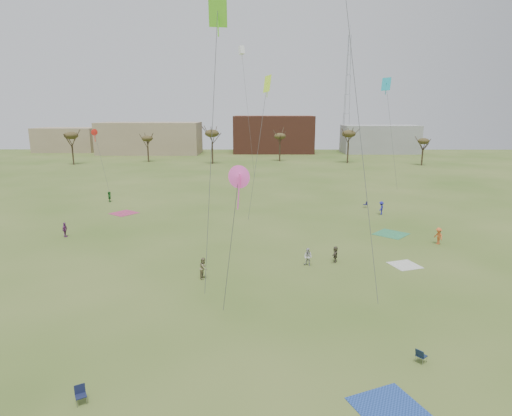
{
  "coord_description": "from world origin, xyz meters",
  "views": [
    {
      "loc": [
        0.25,
        -24.2,
        13.84
      ],
      "look_at": [
        0.0,
        12.0,
        5.5
      ],
      "focal_mm": 29.9,
      "sensor_mm": 36.0,
      "label": 1
    }
  ],
  "objects_px": {
    "camp_chair_left": "(81,398)",
    "camp_chair_right": "(365,206)",
    "camp_chair_center": "(421,358)",
    "radio_tower": "(347,94)"
  },
  "relations": [
    {
      "from": "camp_chair_left",
      "to": "camp_chair_right",
      "type": "bearing_deg",
      "value": 30.85
    },
    {
      "from": "camp_chair_right",
      "to": "camp_chair_left",
      "type": "bearing_deg",
      "value": -40.06
    },
    {
      "from": "camp_chair_left",
      "to": "camp_chair_right",
      "type": "distance_m",
      "value": 48.99
    },
    {
      "from": "camp_chair_center",
      "to": "radio_tower",
      "type": "height_order",
      "value": "radio_tower"
    },
    {
      "from": "camp_chair_right",
      "to": "radio_tower",
      "type": "height_order",
      "value": "radio_tower"
    },
    {
      "from": "camp_chair_left",
      "to": "camp_chair_center",
      "type": "bearing_deg",
      "value": -18.48
    },
    {
      "from": "camp_chair_left",
      "to": "camp_chair_right",
      "type": "height_order",
      "value": "same"
    },
    {
      "from": "camp_chair_left",
      "to": "camp_chair_center",
      "type": "xyz_separation_m",
      "value": [
        17.69,
        3.52,
        0.0
      ]
    },
    {
      "from": "camp_chair_center",
      "to": "radio_tower",
      "type": "xyz_separation_m",
      "value": [
        20.64,
        127.78,
        18.95
      ]
    },
    {
      "from": "camp_chair_left",
      "to": "camp_chair_right",
      "type": "xyz_separation_m",
      "value": [
        24.07,
        42.67,
        0.0
      ]
    }
  ]
}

